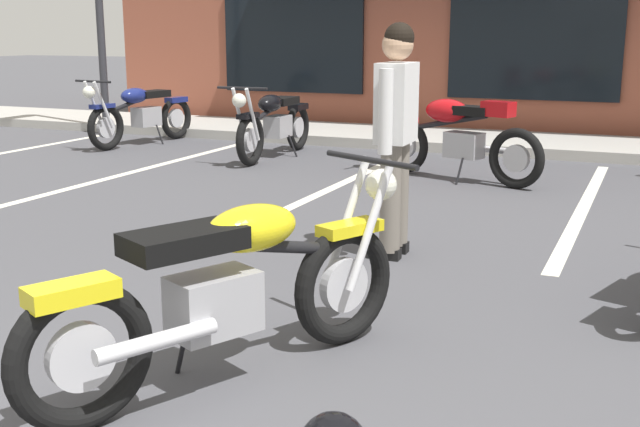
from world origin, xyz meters
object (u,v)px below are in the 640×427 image
object	(u,v)px
person_by_back_row	(396,127)
motorcycle_foreground_classic	(233,286)
motorcycle_green_cafe_racer	(274,122)
motorcycle_silver_naked	(141,113)
motorcycle_blue_standard	(449,132)

from	to	relation	value
person_by_back_row	motorcycle_foreground_classic	bearing A→B (deg)	-90.58
motorcycle_green_cafe_racer	person_by_back_row	bearing A→B (deg)	-52.82
motorcycle_foreground_classic	motorcycle_green_cafe_racer	size ratio (longest dim) A/B	0.93
motorcycle_foreground_classic	motorcycle_green_cafe_racer	bearing A→B (deg)	115.06
person_by_back_row	motorcycle_green_cafe_racer	bearing A→B (deg)	127.18
person_by_back_row	motorcycle_silver_naked	bearing A→B (deg)	141.61
motorcycle_green_cafe_racer	motorcycle_blue_standard	bearing A→B (deg)	-13.43
motorcycle_silver_naked	motorcycle_green_cafe_racer	size ratio (longest dim) A/B	1.00
motorcycle_silver_naked	motorcycle_blue_standard	world-z (taller)	same
motorcycle_foreground_classic	motorcycle_silver_naked	world-z (taller)	same
motorcycle_silver_naked	motorcycle_green_cafe_racer	world-z (taller)	same
motorcycle_silver_naked	motorcycle_green_cafe_racer	bearing A→B (deg)	-8.06
motorcycle_foreground_classic	person_by_back_row	xyz separation A→B (m)	(0.02, 2.32, 0.49)
person_by_back_row	motorcycle_blue_standard	bearing A→B (deg)	97.39
motorcycle_blue_standard	motorcycle_green_cafe_racer	bearing A→B (deg)	166.57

